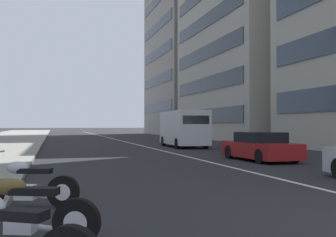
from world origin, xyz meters
The scene contains 5 objects.
lane_centre_stripe centered at (35.00, 0.00, 0.00)m, with size 110.00×0.16×0.01m, color silver.
motorcycle_mid_row centered at (1.61, 6.87, 0.42)m, with size 0.97×2.06×1.10m.
motorcycle_nearest_camera centered at (4.23, 6.99, 0.44)m, with size 0.88×2.03×1.47m.
car_approaching_light centered at (12.53, -2.44, 0.59)m, with size 4.37×1.97×1.27m.
delivery_van_ahead centered at (24.06, -2.50, 1.38)m, with size 5.92×2.31×2.57m.
Camera 1 is at (-4.32, 6.44, 1.61)m, focal length 44.63 mm.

